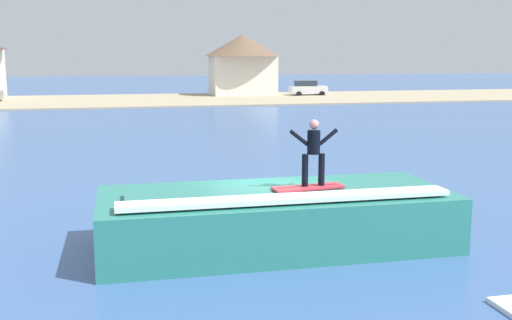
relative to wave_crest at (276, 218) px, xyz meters
The scene contains 7 objects.
ground_plane 1.26m from the wave_crest, 96.43° to the left, with size 260.00×260.00×0.00m, color #3A5D96.
wave_crest is the anchor object (origin of this frame).
surfboard 1.21m from the wave_crest, 36.20° to the right, with size 1.84×0.70×0.06m.
surfer 2.05m from the wave_crest, 29.26° to the right, with size 1.24×0.32×1.65m.
shoreline_bank 51.57m from the wave_crest, 90.13° to the left, with size 120.00×18.50×0.15m.
car_far_shore 57.43m from the wave_crest, 71.73° to the left, with size 4.34×2.04×1.86m.
house_gabled_white 57.94m from the wave_crest, 79.41° to the left, with size 9.11×9.11×7.17m.
Camera 1 is at (-3.70, -15.60, 4.85)m, focal length 42.76 mm.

